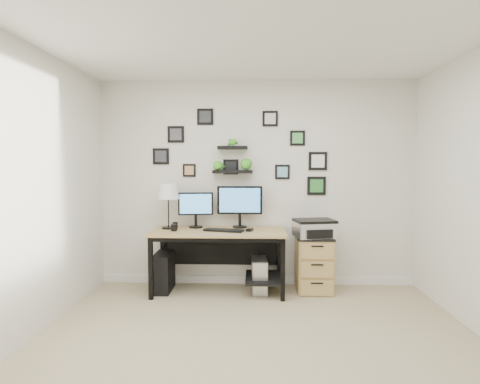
{
  "coord_description": "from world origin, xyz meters",
  "views": [
    {
      "loc": [
        -0.03,
        -3.12,
        1.55
      ],
      "look_at": [
        -0.2,
        1.83,
        1.2
      ],
      "focal_mm": 30.0,
      "sensor_mm": 36.0,
      "label": 1
    }
  ],
  "objects_px": {
    "file_cabinet": "(314,263)",
    "pc_tower_black": "(163,272)",
    "monitor_right": "(240,203)",
    "mug": "(174,228)",
    "desk": "(222,240)",
    "printer": "(315,228)",
    "table_lamp": "(168,192)",
    "pc_tower_grey": "(259,275)",
    "monitor_left": "(196,207)"
  },
  "relations": [
    {
      "from": "file_cabinet",
      "to": "pc_tower_black",
      "type": "bearing_deg",
      "value": -178.03
    },
    {
      "from": "monitor_right",
      "to": "mug",
      "type": "height_order",
      "value": "monitor_right"
    },
    {
      "from": "desk",
      "to": "printer",
      "type": "bearing_deg",
      "value": 0.78
    },
    {
      "from": "table_lamp",
      "to": "file_cabinet",
      "type": "bearing_deg",
      "value": -1.11
    },
    {
      "from": "mug",
      "to": "pc_tower_grey",
      "type": "distance_m",
      "value": 1.18
    },
    {
      "from": "monitor_right",
      "to": "table_lamp",
      "type": "distance_m",
      "value": 0.89
    },
    {
      "from": "monitor_left",
      "to": "mug",
      "type": "relative_size",
      "value": 5.42
    },
    {
      "from": "monitor_left",
      "to": "pc_tower_black",
      "type": "bearing_deg",
      "value": -155.73
    },
    {
      "from": "desk",
      "to": "file_cabinet",
      "type": "relative_size",
      "value": 2.39
    },
    {
      "from": "monitor_right",
      "to": "monitor_left",
      "type": "bearing_deg",
      "value": -177.5
    },
    {
      "from": "pc_tower_grey",
      "to": "printer",
      "type": "height_order",
      "value": "printer"
    },
    {
      "from": "monitor_left",
      "to": "pc_tower_black",
      "type": "relative_size",
      "value": 0.96
    },
    {
      "from": "table_lamp",
      "to": "mug",
      "type": "relative_size",
      "value": 6.81
    },
    {
      "from": "mug",
      "to": "desk",
      "type": "bearing_deg",
      "value": 9.26
    },
    {
      "from": "monitor_left",
      "to": "monitor_right",
      "type": "height_order",
      "value": "monitor_right"
    },
    {
      "from": "monitor_left",
      "to": "pc_tower_grey",
      "type": "distance_m",
      "value": 1.15
    },
    {
      "from": "desk",
      "to": "table_lamp",
      "type": "relative_size",
      "value": 2.87
    },
    {
      "from": "pc_tower_black",
      "to": "file_cabinet",
      "type": "distance_m",
      "value": 1.84
    },
    {
      "from": "monitor_right",
      "to": "mug",
      "type": "bearing_deg",
      "value": -160.04
    },
    {
      "from": "table_lamp",
      "to": "pc_tower_black",
      "type": "bearing_deg",
      "value": -117.33
    },
    {
      "from": "mug",
      "to": "table_lamp",
      "type": "bearing_deg",
      "value": 119.18
    },
    {
      "from": "desk",
      "to": "pc_tower_grey",
      "type": "xyz_separation_m",
      "value": [
        0.46,
        -0.01,
        -0.42
      ]
    },
    {
      "from": "desk",
      "to": "pc_tower_black",
      "type": "bearing_deg",
      "value": -179.61
    },
    {
      "from": "monitor_right",
      "to": "mug",
      "type": "xyz_separation_m",
      "value": [
        -0.77,
        -0.28,
        -0.27
      ]
    },
    {
      "from": "monitor_left",
      "to": "table_lamp",
      "type": "distance_m",
      "value": 0.38
    },
    {
      "from": "monitor_right",
      "to": "file_cabinet",
      "type": "bearing_deg",
      "value": -8.21
    },
    {
      "from": "pc_tower_black",
      "to": "table_lamp",
      "type": "bearing_deg",
      "value": 62.15
    },
    {
      "from": "pc_tower_grey",
      "to": "pc_tower_black",
      "type": "bearing_deg",
      "value": 179.74
    },
    {
      "from": "file_cabinet",
      "to": "printer",
      "type": "bearing_deg",
      "value": -93.97
    },
    {
      "from": "monitor_left",
      "to": "printer",
      "type": "xyz_separation_m",
      "value": [
        1.46,
        -0.15,
        -0.23
      ]
    },
    {
      "from": "monitor_left",
      "to": "pc_tower_grey",
      "type": "relative_size",
      "value": 1.07
    },
    {
      "from": "pc_tower_black",
      "to": "pc_tower_grey",
      "type": "relative_size",
      "value": 1.11
    },
    {
      "from": "monitor_right",
      "to": "mug",
      "type": "relative_size",
      "value": 6.87
    },
    {
      "from": "table_lamp",
      "to": "pc_tower_grey",
      "type": "xyz_separation_m",
      "value": [
        1.12,
        -0.1,
        -1.0
      ]
    },
    {
      "from": "monitor_left",
      "to": "mug",
      "type": "height_order",
      "value": "monitor_left"
    },
    {
      "from": "monitor_right",
      "to": "file_cabinet",
      "type": "xyz_separation_m",
      "value": [
        0.91,
        -0.13,
        -0.73
      ]
    },
    {
      "from": "monitor_left",
      "to": "file_cabinet",
      "type": "height_order",
      "value": "monitor_left"
    },
    {
      "from": "monitor_right",
      "to": "table_lamp",
      "type": "relative_size",
      "value": 1.01
    },
    {
      "from": "desk",
      "to": "mug",
      "type": "height_order",
      "value": "mug"
    },
    {
      "from": "pc_tower_grey",
      "to": "file_cabinet",
      "type": "relative_size",
      "value": 0.62
    },
    {
      "from": "file_cabinet",
      "to": "printer",
      "type": "height_order",
      "value": "printer"
    },
    {
      "from": "monitor_left",
      "to": "table_lamp",
      "type": "height_order",
      "value": "table_lamp"
    },
    {
      "from": "table_lamp",
      "to": "monitor_right",
      "type": "bearing_deg",
      "value": 6.29
    },
    {
      "from": "monitor_right",
      "to": "pc_tower_grey",
      "type": "bearing_deg",
      "value": -39.14
    },
    {
      "from": "pc_tower_black",
      "to": "desk",
      "type": "bearing_deg",
      "value": -0.13
    },
    {
      "from": "mug",
      "to": "monitor_right",
      "type": "bearing_deg",
      "value": 19.96
    },
    {
      "from": "mug",
      "to": "file_cabinet",
      "type": "xyz_separation_m",
      "value": [
        1.68,
        0.15,
        -0.46
      ]
    },
    {
      "from": "desk",
      "to": "mug",
      "type": "xyz_separation_m",
      "value": [
        -0.56,
        -0.09,
        0.16
      ]
    },
    {
      "from": "desk",
      "to": "table_lamp",
      "type": "distance_m",
      "value": 0.88
    },
    {
      "from": "mug",
      "to": "monitor_left",
      "type": "bearing_deg",
      "value": 48.95
    }
  ]
}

